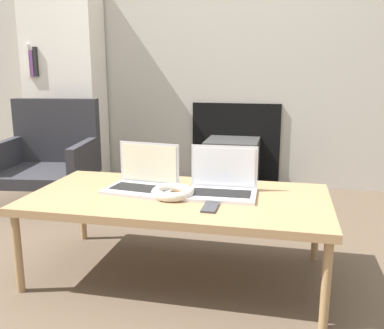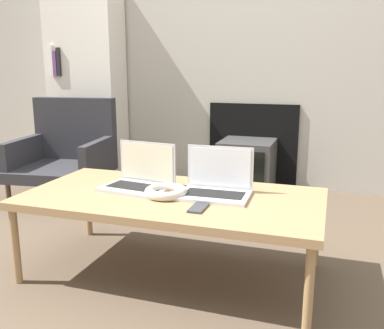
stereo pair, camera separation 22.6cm
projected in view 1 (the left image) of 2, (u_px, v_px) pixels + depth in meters
The scene contains 10 objects.
ground_plane at pixel (168, 294), 1.89m from camera, with size 14.00×14.00×0.00m, color brown.
wall_back at pixel (231, 29), 3.47m from camera, with size 7.00×0.08×2.60m.
table at pixel (178, 201), 2.00m from camera, with size 1.38×0.70×0.40m.
laptop_left at pixel (143, 180), 2.08m from camera, with size 0.35×0.27×0.22m.
laptop_right at pixel (222, 184), 2.00m from camera, with size 0.33×0.24×0.22m.
headphones at pixel (173, 192), 1.96m from camera, with size 0.20×0.20×0.04m.
phone at pixel (210, 207), 1.80m from camera, with size 0.06×0.13×0.01m.
tv at pixel (232, 166), 3.44m from camera, with size 0.41×0.43×0.42m.
armchair at pixel (50, 153), 3.21m from camera, with size 0.74×0.72×0.75m.
bookshelf at pixel (65, 86), 3.68m from camera, with size 0.64×0.32×1.66m.
Camera 1 is at (0.47, -1.66, 0.98)m, focal length 40.00 mm.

